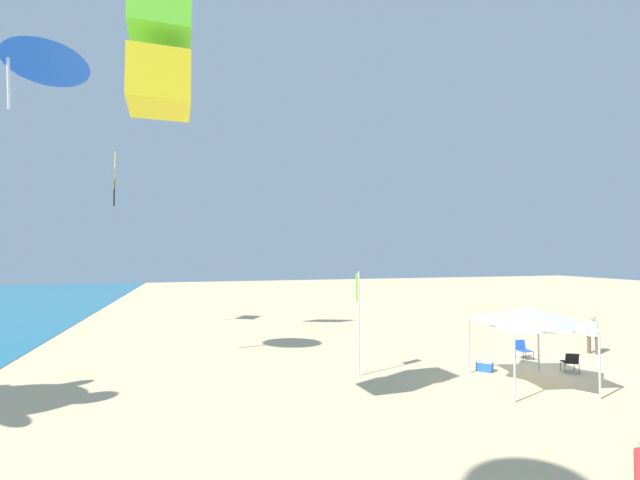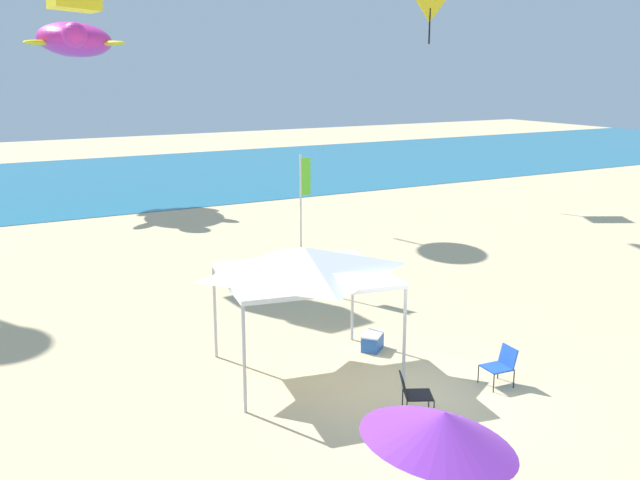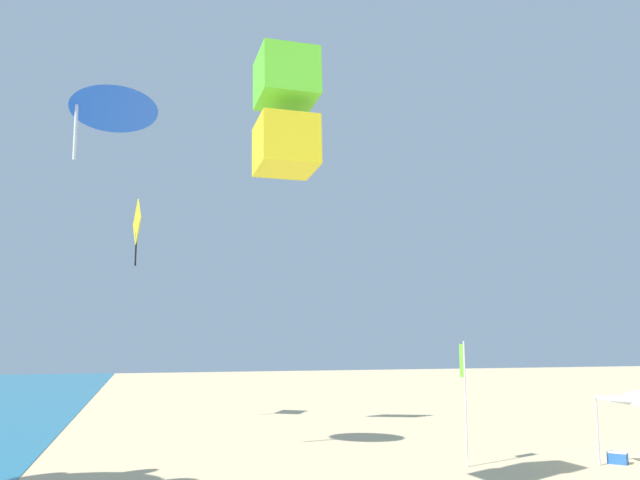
{
  "view_description": "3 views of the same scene",
  "coord_description": "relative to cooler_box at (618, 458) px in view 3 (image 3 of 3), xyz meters",
  "views": [
    {
      "loc": [
        -14.66,
        13.93,
        4.81
      ],
      "look_at": [
        0.61,
        9.6,
        5.27
      ],
      "focal_mm": 24.47,
      "sensor_mm": 36.0,
      "label": 1
    },
    {
      "loc": [
        -8.37,
        -10.85,
        6.54
      ],
      "look_at": [
        0.04,
        4.11,
        2.45
      ],
      "focal_mm": 40.66,
      "sensor_mm": 36.0,
      "label": 2
    },
    {
      "loc": [
        -18.93,
        18.03,
        4.27
      ],
      "look_at": [
        0.61,
        12.99,
        7.22
      ],
      "focal_mm": 36.75,
      "sensor_mm": 36.0,
      "label": 3
    }
  ],
  "objects": [
    {
      "name": "kite_delta_blue",
      "position": [
        3.38,
        16.88,
        12.08
      ],
      "size": [
        3.27,
        3.23,
        2.73
      ],
      "rotation": [
        0.0,
        0.0,
        4.8
      ],
      "color": "blue"
    },
    {
      "name": "kite_box_lime",
      "position": [
        -3.81,
        12.22,
        9.72
      ],
      "size": [
        1.62,
        1.53,
        3.19
      ],
      "rotation": [
        0.0,
        0.0,
        4.75
      ],
      "color": "#66D82D"
    },
    {
      "name": "kite_diamond_yellow",
      "position": [
        13.88,
        16.21,
        9.56
      ],
      "size": [
        2.35,
        0.45,
        3.39
      ],
      "rotation": [
        0.0,
        0.0,
        0.19
      ],
      "color": "yellow"
    },
    {
      "name": "banner_flag",
      "position": [
        0.85,
        5.13,
        2.24
      ],
      "size": [
        0.36,
        0.06,
        4.07
      ],
      "color": "silver",
      "rests_on": "ground"
    },
    {
      "name": "cooler_box",
      "position": [
        0.0,
        0.0,
        0.0
      ],
      "size": [
        0.74,
        0.71,
        0.4
      ],
      "color": "blue",
      "rests_on": "ground"
    }
  ]
}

